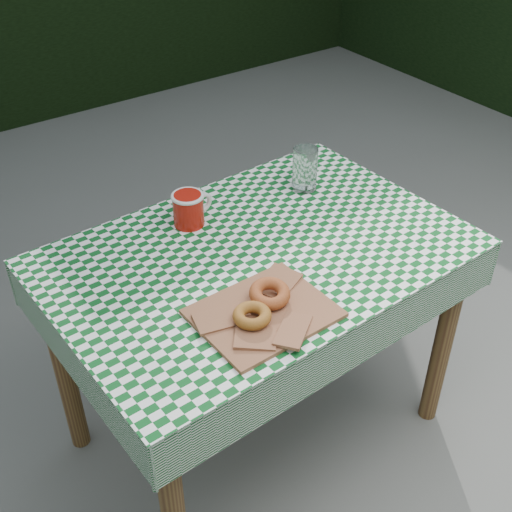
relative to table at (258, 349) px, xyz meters
The scene contains 8 objects.
ground 0.38m from the table, 15.71° to the left, with size 60.00×60.00×0.00m, color #595954.
table is the anchor object (origin of this frame).
tablecloth 0.38m from the table, ahead, with size 1.16×0.78×0.01m, color #0B4B1A.
paper_bag 0.47m from the table, 122.63° to the right, with size 0.33×0.26×0.02m, color #8C5B3D.
bagel_front 0.52m from the table, 128.19° to the right, with size 0.09×0.09×0.03m, color #94541E.
bagel_back 0.47m from the table, 118.31° to the right, with size 0.10×0.10×0.03m, color #A54A22.
coffee_mug 0.50m from the table, 111.04° to the left, with size 0.18×0.18×0.10m, color #9A1309, non-canonical shape.
drinking_glass 0.59m from the table, 31.38° to the left, with size 0.08×0.08×0.14m, color white.
Camera 1 is at (-0.87, -1.21, 1.83)m, focal length 45.88 mm.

